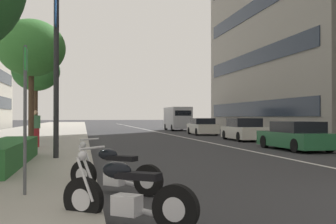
% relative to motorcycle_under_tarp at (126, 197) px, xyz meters
% --- Properties ---
extents(sidewalk_right_plaza, '(160.00, 9.19, 0.15)m').
position_rel_motorcycle_under_tarp_xyz_m(sidewalk_right_plaza, '(29.66, 4.89, -0.35)').
color(sidewalk_right_plaza, '#A39E93').
rests_on(sidewalk_right_plaza, ground).
extents(lane_centre_stripe, '(110.00, 0.16, 0.01)m').
position_rel_motorcycle_under_tarp_xyz_m(lane_centre_stripe, '(34.66, -6.79, -0.42)').
color(lane_centre_stripe, silver).
rests_on(lane_centre_stripe, ground).
extents(motorcycle_under_tarp, '(1.38, 1.79, 1.10)m').
position_rel_motorcycle_under_tarp_xyz_m(motorcycle_under_tarp, '(0.00, 0.00, 0.00)').
color(motorcycle_under_tarp, black).
rests_on(motorcycle_under_tarp, ground).
extents(motorcycle_far_end_row, '(1.50, 1.79, 1.09)m').
position_rel_motorcycle_under_tarp_xyz_m(motorcycle_far_end_row, '(2.68, -0.02, -0.01)').
color(motorcycle_far_end_row, black).
rests_on(motorcycle_far_end_row, ground).
extents(car_lead_in_lane, '(4.59, 1.88, 1.32)m').
position_rel_motorcycle_under_tarp_xyz_m(car_lead_in_lane, '(11.89, -9.06, 0.20)').
color(car_lead_in_lane, '#236038').
rests_on(car_lead_in_lane, ground).
extents(car_following_behind, '(4.54, 2.02, 1.45)m').
position_rel_motorcycle_under_tarp_xyz_m(car_following_behind, '(19.75, -9.68, 0.26)').
color(car_following_behind, beige).
rests_on(car_following_behind, ground).
extents(car_approaching_light, '(4.28, 1.94, 1.42)m').
position_rel_motorcycle_under_tarp_xyz_m(car_approaching_light, '(28.52, -9.42, 0.25)').
color(car_approaching_light, beige).
rests_on(car_approaching_light, ground).
extents(delivery_van_ahead, '(5.90, 2.24, 2.61)m').
position_rel_motorcycle_under_tarp_xyz_m(delivery_van_ahead, '(39.91, -9.80, 0.97)').
color(delivery_van_ahead, '#B7B7BC').
rests_on(delivery_van_ahead, ground).
extents(parking_sign_by_curb, '(0.32, 0.06, 2.67)m').
position_rel_motorcycle_under_tarp_xyz_m(parking_sign_by_curb, '(1.95, 1.61, 1.33)').
color(parking_sign_by_curb, '#47494C').
rests_on(parking_sign_by_curb, sidewalk_right_plaza).
extents(clipped_hedge_bed, '(6.52, 1.10, 0.68)m').
position_rel_motorcycle_under_tarp_xyz_m(clipped_hedge_bed, '(6.93, 2.79, 0.07)').
color(clipped_hedge_bed, '#28602D').
rests_on(clipped_hedge_bed, sidewalk_right_plaza).
extents(street_tree_far_plaza, '(2.71, 2.71, 5.33)m').
position_rel_motorcycle_under_tarp_xyz_m(street_tree_far_plaza, '(11.68, 2.66, 3.88)').
color(street_tree_far_plaza, '#473323').
rests_on(street_tree_far_plaza, sidewalk_right_plaza).
extents(street_tree_by_lamp_post, '(2.72, 2.72, 5.20)m').
position_rel_motorcycle_under_tarp_xyz_m(street_tree_by_lamp_post, '(19.13, 3.28, 3.75)').
color(street_tree_by_lamp_post, '#473323').
rests_on(street_tree_by_lamp_post, sidewalk_right_plaza).
extents(pedestrian_on_plaza, '(0.36, 0.45, 1.69)m').
position_rel_motorcycle_under_tarp_xyz_m(pedestrian_on_plaza, '(14.12, 2.75, 0.58)').
color(pedestrian_on_plaza, maroon).
rests_on(pedestrian_on_plaza, sidewalk_right_plaza).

